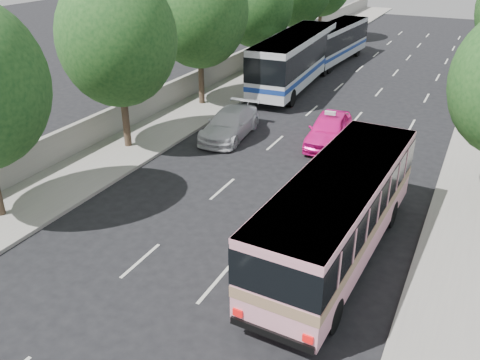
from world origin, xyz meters
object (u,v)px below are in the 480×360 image
Objects in this scene: tour_coach_front at (295,56)px; tour_coach_rear at (335,40)px; pink_taxi at (329,130)px; white_pickup at (230,124)px; pink_bus at (339,207)px.

tour_coach_front reaches higher than tour_coach_rear.
white_pickup is at bearing -171.34° from pink_taxi.
pink_taxi is at bearing 8.97° from white_pickup.
pink_bus is 0.95× the size of tour_coach_rear.
tour_coach_rear is at bearing 84.73° from white_pickup.
tour_coach_front is 8.66m from tour_coach_rear.
tour_coach_rear reaches higher than white_pickup.
pink_bus is 21.32m from tour_coach_front.
white_pickup is (-5.18, -1.31, -0.08)m from pink_taxi.
tour_coach_rear is at bearing 84.75° from tour_coach_front.
tour_coach_front is at bearing 117.24° from pink_bus.
pink_bus reaches higher than tour_coach_rear.
tour_coach_rear is (0.32, 8.65, -0.33)m from tour_coach_front.
pink_taxi is 0.38× the size of tour_coach_front.
pink_bus is at bearing -69.56° from tour_coach_rear.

